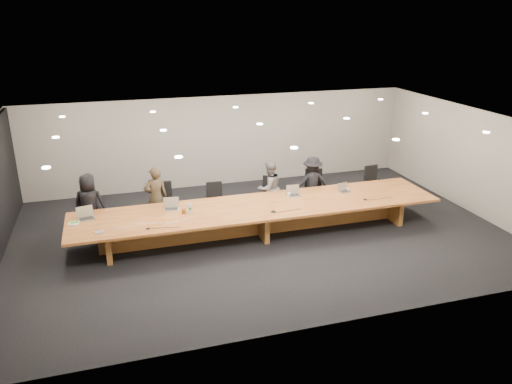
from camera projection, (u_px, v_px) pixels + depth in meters
ground at (259, 234)px, 12.40m from camera, size 12.00×12.00×0.00m
back_wall at (222, 141)px, 15.52m from camera, size 12.00×0.02×2.80m
conference_table at (260, 214)px, 12.22m from camera, size 9.00×1.80×0.75m
chair_far_left at (90, 213)px, 12.31m from camera, size 0.63×0.63×1.05m
chair_left at (163, 204)px, 12.81m from camera, size 0.63×0.63×1.11m
chair_mid_left at (216, 201)px, 13.11m from camera, size 0.52×0.52×1.00m
chair_mid_right at (270, 195)px, 13.59m from camera, size 0.65×0.65×1.00m
chair_right at (314, 190)px, 13.78m from camera, size 0.70×0.70×1.13m
chair_far_right at (374, 183)px, 14.42m from camera, size 0.59×0.59×1.03m
person_a at (89, 204)px, 12.19m from camera, size 0.84×0.64×1.54m
person_b at (156, 197)px, 12.52m from camera, size 0.63×0.45×1.61m
person_c at (269, 188)px, 13.33m from camera, size 0.87×0.77×1.51m
person_d at (312, 183)px, 13.78m from camera, size 1.02×0.66×1.48m
laptop_a at (86, 214)px, 11.29m from camera, size 0.42×0.35×0.29m
laptop_b at (171, 204)px, 11.84m from camera, size 0.40×0.32×0.29m
laptop_d at (294, 191)px, 12.74m from camera, size 0.35×0.27×0.27m
laptop_e at (345, 188)px, 13.02m from camera, size 0.33×0.26×0.23m
water_bottle at (190, 208)px, 11.67m from camera, size 0.09×0.09×0.24m
amber_mug at (184, 211)px, 11.66m from camera, size 0.11×0.11×0.11m
paper_cup_near at (289, 194)px, 12.75m from camera, size 0.09×0.09×0.09m
paper_cup_far at (348, 189)px, 13.12m from camera, size 0.08×0.08×0.08m
notepad at (74, 223)px, 11.12m from camera, size 0.29×0.26×0.01m
lime_gadget at (74, 222)px, 11.13m from camera, size 0.18×0.12×0.03m
av_box at (99, 232)px, 10.65m from camera, size 0.19×0.15×0.03m
mic_left at (148, 228)px, 10.85m from camera, size 0.11×0.11×0.03m
mic_center at (273, 211)px, 11.76m from camera, size 0.14×0.14×0.03m
mic_right at (365, 199)px, 12.52m from camera, size 0.13×0.13×0.03m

